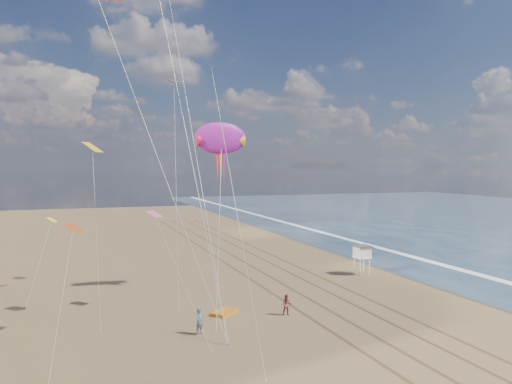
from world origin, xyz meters
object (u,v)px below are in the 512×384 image
kite_flyer_a (200,321)px  kite_flyer_b (287,305)px  lifeguard_stand (362,252)px  grounded_kite (224,312)px  show_kite (221,139)px

kite_flyer_a → kite_flyer_b: size_ratio=1.12×
kite_flyer_a → kite_flyer_b: bearing=-13.8°
lifeguard_stand → grounded_kite: (-18.36, -8.90, -2.34)m
kite_flyer_b → lifeguard_stand: bearing=57.3°
show_kite → kite_flyer_a: size_ratio=9.45×
kite_flyer_a → grounded_kite: bearing=25.2°
show_kite → kite_flyer_b: show_kite is taller
grounded_kite → kite_flyer_a: size_ratio=1.17×
grounded_kite → show_kite: bearing=35.0°
lifeguard_stand → grounded_kite: bearing=-154.1°
lifeguard_stand → show_kite: size_ratio=0.18×
kite_flyer_b → show_kite: bearing=125.6°
show_kite → kite_flyer_a: bearing=-113.0°
lifeguard_stand → show_kite: bearing=-174.0°
grounded_kite → kite_flyer_b: kite_flyer_b is taller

